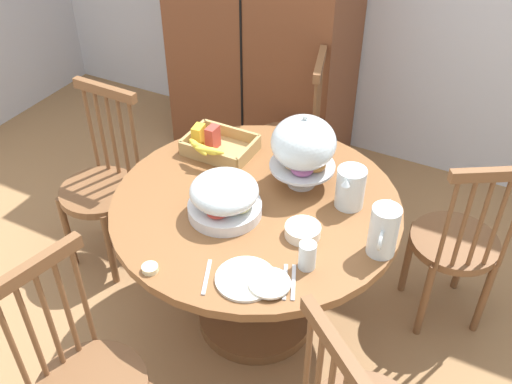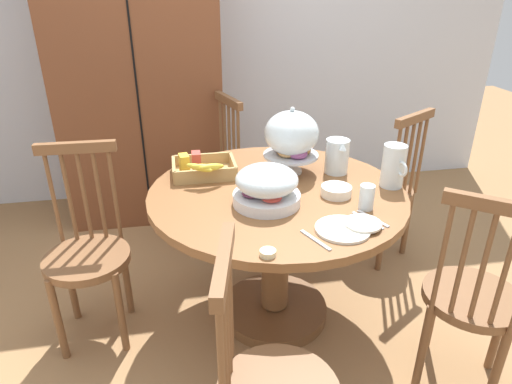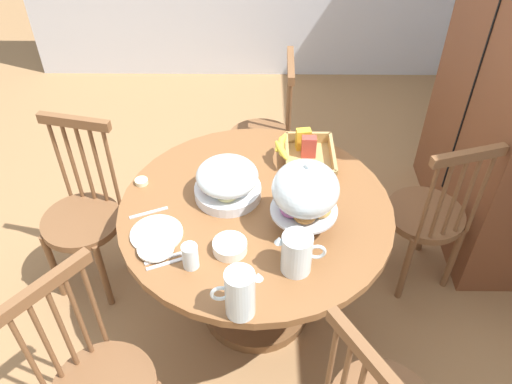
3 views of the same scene
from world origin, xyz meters
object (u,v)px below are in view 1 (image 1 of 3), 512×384
(pastry_stand_with_dome, at_px, (304,146))
(china_plate_small, at_px, (270,283))
(fruit_platter_covered, at_px, (224,197))
(milk_pitcher, at_px, (383,233))
(dining_table, at_px, (256,239))
(cereal_bowl, at_px, (303,231))
(drinking_glass, at_px, (307,256))
(windsor_chair_by_cabinet, at_px, (102,189))
(orange_juice_pitcher, at_px, (350,189))
(butter_dish, at_px, (150,268))
(windsor_chair_near_window, at_px, (290,143))
(windsor_chair_host_seat, at_px, (456,246))
(cereal_basket, at_px, (215,145))
(wooden_armoire, at_px, (263,9))
(china_plate_large, at_px, (246,279))

(pastry_stand_with_dome, distance_m, china_plate_small, 0.64)
(fruit_platter_covered, height_order, milk_pitcher, milk_pitcher)
(dining_table, bearing_deg, cereal_bowl, -21.67)
(fruit_platter_covered, xyz_separation_m, drinking_glass, (0.41, -0.12, -0.03))
(cereal_bowl, bearing_deg, dining_table, 158.33)
(windsor_chair_by_cabinet, xyz_separation_m, orange_juice_pitcher, (1.25, 0.11, 0.37))
(orange_juice_pitcher, height_order, butter_dish, orange_juice_pitcher)
(windsor_chair_near_window, height_order, china_plate_small, windsor_chair_near_window)
(windsor_chair_host_seat, xyz_separation_m, cereal_bowl, (-0.53, -0.55, 0.31))
(orange_juice_pitcher, relative_size, cereal_bowl, 1.43)
(cereal_basket, bearing_deg, dining_table, -34.98)
(fruit_platter_covered, xyz_separation_m, milk_pitcher, (0.63, 0.08, 0.01))
(windsor_chair_host_seat, distance_m, orange_juice_pitcher, 0.64)
(windsor_chair_near_window, height_order, drinking_glass, windsor_chair_near_window)
(drinking_glass, bearing_deg, butter_dish, -150.36)
(orange_juice_pitcher, bearing_deg, drinking_glass, -91.39)
(orange_juice_pitcher, bearing_deg, windsor_chair_near_window, 129.25)
(pastry_stand_with_dome, xyz_separation_m, china_plate_small, (0.14, -0.60, -0.18))
(windsor_chair_by_cabinet, distance_m, milk_pitcher, 1.51)
(windsor_chair_near_window, bearing_deg, drinking_glass, -62.95)
(orange_juice_pitcher, relative_size, cereal_basket, 0.63)
(wooden_armoire, relative_size, cereal_bowl, 14.00)
(butter_dish, bearing_deg, cereal_bowl, 46.20)
(wooden_armoire, xyz_separation_m, china_plate_large, (0.84, -1.79, -0.24))
(china_plate_small, bearing_deg, drinking_glass, 63.16)
(windsor_chair_host_seat, xyz_separation_m, butter_dish, (-0.94, -0.98, 0.30))
(drinking_glass, bearing_deg, orange_juice_pitcher, 88.61)
(windsor_chair_near_window, relative_size, china_plate_small, 6.50)
(windsor_chair_near_window, height_order, orange_juice_pitcher, windsor_chair_near_window)
(fruit_platter_covered, height_order, drinking_glass, fruit_platter_covered)
(dining_table, height_order, orange_juice_pitcher, orange_juice_pitcher)
(windsor_chair_by_cabinet, bearing_deg, china_plate_small, -20.94)
(windsor_chair_by_cabinet, bearing_deg, cereal_basket, 18.33)
(windsor_chair_by_cabinet, height_order, butter_dish, windsor_chair_by_cabinet)
(china_plate_large, bearing_deg, drinking_glass, 44.36)
(cereal_basket, height_order, china_plate_small, cereal_basket)
(orange_juice_pitcher, height_order, cereal_basket, orange_juice_pitcher)
(windsor_chair_near_window, bearing_deg, windsor_chair_by_cabinet, -128.91)
(china_plate_large, bearing_deg, cereal_basket, 128.19)
(pastry_stand_with_dome, relative_size, fruit_platter_covered, 1.15)
(windsor_chair_by_cabinet, height_order, cereal_basket, windsor_chair_by_cabinet)
(dining_table, distance_m, orange_juice_pitcher, 0.48)
(wooden_armoire, relative_size, china_plate_large, 8.91)
(windsor_chair_near_window, height_order, pastry_stand_with_dome, pastry_stand_with_dome)
(milk_pitcher, distance_m, cereal_bowl, 0.31)
(wooden_armoire, relative_size, china_plate_small, 13.07)
(windsor_chair_near_window, bearing_deg, fruit_platter_covered, -80.90)
(windsor_chair_near_window, relative_size, pastry_stand_with_dome, 2.83)
(fruit_platter_covered, xyz_separation_m, china_plate_large, (0.25, -0.29, -0.08))
(cereal_basket, distance_m, drinking_glass, 0.83)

